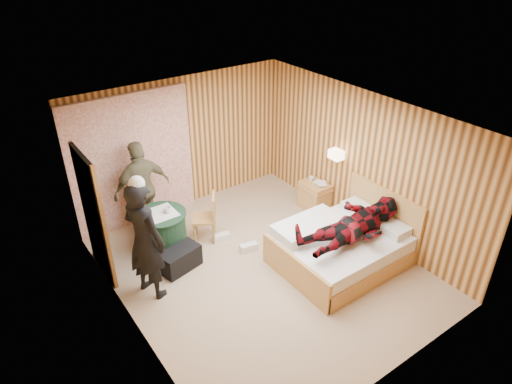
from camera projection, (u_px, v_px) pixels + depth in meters
floor at (262, 268)px, 7.27m from camera, size 4.20×5.00×0.01m
ceiling at (263, 120)px, 6.02m from camera, size 4.20×5.00×0.01m
wall_back at (182, 144)px, 8.41m from camera, size 4.20×0.02×2.50m
wall_left at (124, 252)px, 5.59m from camera, size 0.02×5.00×2.50m
wall_right at (362, 164)px, 7.70m from camera, size 0.02×5.00×2.50m
curtain at (133, 162)px, 7.88m from camera, size 2.20×0.08×2.40m
doorway at (93, 216)px, 6.71m from camera, size 0.06×0.90×2.05m
wall_lamp at (336, 154)px, 7.90m from camera, size 0.26×0.24×0.16m
bed at (341, 246)px, 7.27m from camera, size 1.96×1.51×1.04m
nightstand at (315, 196)px, 8.69m from camera, size 0.42×0.56×0.54m
round_table at (163, 231)px, 7.52m from camera, size 0.82×0.82×0.72m
chair_far at (144, 206)px, 7.87m from camera, size 0.55×0.55×0.93m
chair_near at (208, 214)px, 7.72m from camera, size 0.54×0.54×0.87m
duffel_bag at (180, 259)px, 7.18m from camera, size 0.70×0.47×0.36m
sneaker_left at (221, 237)px, 7.88m from camera, size 0.31×0.17×0.13m
sneaker_right at (249, 247)px, 7.63m from camera, size 0.32×0.18×0.13m
woman_standing at (145, 240)px, 6.35m from camera, size 0.65×0.79×1.86m
man_at_table at (142, 189)px, 7.75m from camera, size 1.03×0.48×1.72m
man_on_bed at (356, 218)px, 6.80m from camera, size 0.86×0.67×1.77m
book_lower at (317, 184)px, 8.52m from camera, size 0.21×0.25×0.02m
book_upper at (317, 183)px, 8.51m from camera, size 0.27×0.28×0.02m
cup_nightstand at (311, 179)px, 8.62m from camera, size 0.13×0.13×0.09m
cup_table at (167, 210)px, 7.33m from camera, size 0.16×0.16×0.10m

